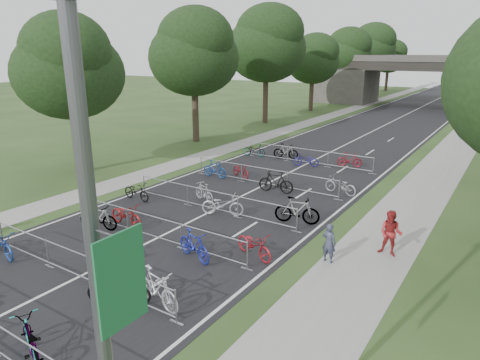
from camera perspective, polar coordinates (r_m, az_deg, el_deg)
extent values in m
cube|color=black|center=(52.61, 20.03, 7.54)|extent=(11.00, 140.00, 0.01)
cube|color=gray|center=(51.38, 28.72, 6.29)|extent=(3.00, 140.00, 0.01)
cube|color=gray|center=(54.81, 12.35, 8.49)|extent=(2.00, 140.00, 0.01)
cube|color=silver|center=(52.61, 20.03, 7.53)|extent=(0.12, 140.00, 0.00)
cube|color=#413F3A|center=(69.92, 13.97, 12.16)|extent=(8.00, 8.00, 5.00)
cube|color=black|center=(66.78, 23.73, 13.75)|extent=(30.00, 8.00, 1.20)
cube|color=#413F3A|center=(63.03, 23.20, 14.62)|extent=(30.00, 0.40, 0.90)
cube|color=#413F3A|center=(70.50, 24.41, 14.58)|extent=(30.00, 0.40, 0.90)
cylinder|color=#4C4C51|center=(5.76, -17.49, -21.94)|extent=(0.18, 0.18, 8.00)
cube|color=#1B6138|center=(4.82, -15.49, -12.82)|extent=(0.03, 0.65, 1.10)
cylinder|color=#33261C|center=(29.30, -20.96, 4.98)|extent=(0.56, 0.56, 4.20)
ellipsoid|color=black|center=(28.83, -21.82, 13.00)|extent=(6.72, 6.72, 5.51)
sphere|color=black|center=(28.02, -22.25, 15.64)|extent=(5.38, 5.38, 5.38)
sphere|color=black|center=(29.57, -21.42, 11.47)|extent=(4.37, 4.37, 4.37)
cylinder|color=#33261C|center=(37.42, -5.96, 8.74)|extent=(0.56, 0.56, 4.72)
ellipsoid|color=black|center=(37.06, -6.19, 15.84)|extent=(7.56, 7.56, 6.20)
sphere|color=black|center=(36.31, -6.02, 18.22)|extent=(6.05, 6.05, 6.05)
sphere|color=black|center=(37.79, -6.25, 14.42)|extent=(4.91, 4.91, 4.91)
cylinder|color=#33261C|center=(47.22, 3.41, 10.77)|extent=(0.56, 0.56, 5.25)
ellipsoid|color=black|center=(46.96, 3.52, 17.03)|extent=(8.40, 8.40, 6.89)
sphere|color=black|center=(46.27, 3.91, 19.11)|extent=(6.72, 6.72, 6.72)
sphere|color=black|center=(47.65, 3.27, 15.76)|extent=(5.46, 5.46, 5.46)
cylinder|color=#33261C|center=(57.92, 9.48, 11.16)|extent=(0.56, 0.56, 4.20)
ellipsoid|color=black|center=(57.68, 9.68, 15.23)|extent=(6.72, 6.72, 5.51)
sphere|color=black|center=(56.97, 10.11, 16.55)|extent=(5.38, 5.38, 5.38)
sphere|color=black|center=(58.37, 9.38, 14.43)|extent=(4.37, 4.37, 4.37)
cylinder|color=#33261C|center=(69.00, 13.68, 12.01)|extent=(0.56, 0.56, 4.72)
ellipsoid|color=black|center=(68.80, 13.95, 15.85)|extent=(7.56, 7.56, 6.20)
sphere|color=black|center=(68.14, 14.39, 17.09)|extent=(6.05, 6.05, 6.05)
sphere|color=black|center=(69.46, 13.64, 15.09)|extent=(4.91, 4.91, 4.91)
cylinder|color=#33261C|center=(80.34, 16.72, 12.58)|extent=(0.56, 0.56, 5.25)
ellipsoid|color=black|center=(80.19, 17.04, 16.24)|extent=(8.40, 8.40, 6.89)
sphere|color=black|center=(79.56, 17.46, 17.42)|extent=(6.72, 6.72, 6.72)
sphere|color=black|center=(80.82, 16.73, 15.51)|extent=(5.46, 5.46, 5.46)
cylinder|color=#33261C|center=(91.89, 18.96, 12.50)|extent=(0.56, 0.56, 4.20)
ellipsoid|color=black|center=(91.74, 19.21, 15.05)|extent=(6.72, 6.72, 5.51)
sphere|color=black|center=(91.09, 19.59, 15.86)|extent=(5.38, 5.38, 5.38)
sphere|color=black|center=(92.36, 18.94, 14.56)|extent=(4.37, 4.37, 4.37)
cylinder|color=#999BA1|center=(15.73, -21.42, -8.80)|extent=(9.20, 0.04, 0.04)
cylinder|color=#999BA1|center=(16.11, -21.09, -11.60)|extent=(9.20, 0.04, 0.04)
cylinder|color=#999BA1|center=(19.64, -29.19, -6.30)|extent=(0.05, 0.05, 1.10)
cube|color=#999BA1|center=(19.83, -28.97, -7.73)|extent=(0.50, 0.08, 0.03)
cylinder|color=#999BA1|center=(17.13, -24.28, -8.88)|extent=(0.05, 0.05, 1.10)
cube|color=#999BA1|center=(17.35, -24.07, -10.48)|extent=(0.50, 0.08, 0.03)
cylinder|color=#999BA1|center=(14.83, -17.66, -12.18)|extent=(0.05, 0.05, 1.10)
cube|color=#999BA1|center=(15.08, -17.48, -13.97)|extent=(0.50, 0.08, 0.03)
cylinder|color=#999BA1|center=(12.85, -8.56, -16.34)|extent=(0.05, 0.05, 1.10)
cube|color=#999BA1|center=(13.15, -8.45, -18.30)|extent=(0.50, 0.08, 0.03)
cylinder|color=#999BA1|center=(17.94, -11.58, -4.77)|extent=(9.20, 0.04, 0.04)
cylinder|color=#999BA1|center=(18.27, -11.42, -7.31)|extent=(9.20, 0.04, 0.04)
cylinder|color=#999BA1|center=(21.44, -20.31, -3.32)|extent=(0.05, 0.05, 1.10)
cube|color=#999BA1|center=(21.62, -20.16, -4.65)|extent=(0.50, 0.08, 0.03)
cylinder|color=#999BA1|center=(19.17, -14.77, -5.17)|extent=(0.05, 0.05, 1.10)
cube|color=#999BA1|center=(19.37, -14.65, -6.64)|extent=(0.50, 0.08, 0.03)
cylinder|color=#999BA1|center=(17.15, -7.80, -7.42)|extent=(0.05, 0.05, 1.10)
cube|color=#999BA1|center=(17.37, -7.73, -9.03)|extent=(0.50, 0.08, 0.03)
cylinder|color=#999BA1|center=(15.47, 0.96, -10.05)|extent=(0.05, 0.05, 1.10)
cube|color=#999BA1|center=(15.72, 0.95, -11.79)|extent=(0.50, 0.08, 0.03)
cylinder|color=#999BA1|center=(20.76, -3.83, -1.46)|extent=(9.20, 0.04, 0.04)
cylinder|color=#999BA1|center=(21.05, -3.79, -3.71)|extent=(9.20, 0.04, 0.04)
cylinder|color=#999BA1|center=(23.86, -12.66, -0.67)|extent=(0.05, 0.05, 1.10)
cube|color=#999BA1|center=(24.02, -12.58, -1.88)|extent=(0.50, 0.08, 0.03)
cylinder|color=#999BA1|center=(21.84, -7.02, -2.00)|extent=(0.05, 0.05, 1.10)
cube|color=#999BA1|center=(22.01, -6.97, -3.32)|extent=(0.50, 0.08, 0.03)
cylinder|color=#999BA1|center=(20.09, -0.31, -3.57)|extent=(0.05, 0.05, 1.10)
cube|color=#999BA1|center=(20.28, -0.30, -4.99)|extent=(0.50, 0.08, 0.03)
cylinder|color=#999BA1|center=(18.67, 7.59, -5.34)|extent=(0.05, 0.05, 1.10)
cube|color=#999BA1|center=(18.88, 7.52, -6.84)|extent=(0.50, 0.08, 0.03)
cylinder|color=#999BA1|center=(24.75, 3.16, 1.57)|extent=(9.20, 0.04, 0.04)
cylinder|color=#999BA1|center=(25.00, 3.12, -0.36)|extent=(9.20, 0.04, 0.04)
cylinder|color=#999BA1|center=(27.40, -5.19, 1.94)|extent=(0.05, 0.05, 1.10)
cube|color=#999BA1|center=(27.54, -5.17, 0.86)|extent=(0.50, 0.08, 0.03)
cylinder|color=#999BA1|center=(25.66, 0.18, 0.98)|extent=(0.05, 0.05, 1.10)
cube|color=#999BA1|center=(25.81, 0.18, -0.16)|extent=(0.50, 0.08, 0.03)
cylinder|color=#999BA1|center=(24.19, 6.27, -0.11)|extent=(0.05, 0.05, 1.10)
cube|color=#999BA1|center=(24.35, 6.23, -1.31)|extent=(0.50, 0.08, 0.03)
cylinder|color=#999BA1|center=(23.03, 13.06, -1.32)|extent=(0.05, 0.05, 1.10)
cube|color=#999BA1|center=(23.20, 12.98, -2.58)|extent=(0.50, 0.08, 0.03)
cylinder|color=#999BA1|center=(29.95, 8.98, 4.06)|extent=(9.20, 0.04, 0.04)
cylinder|color=#999BA1|center=(30.15, 8.90, 2.45)|extent=(9.20, 0.04, 0.04)
cylinder|color=#999BA1|center=(32.17, 1.46, 4.23)|extent=(0.05, 0.05, 1.10)
cube|color=#999BA1|center=(32.29, 1.46, 3.30)|extent=(0.50, 0.08, 0.03)
cylinder|color=#999BA1|center=(30.70, 6.33, 3.52)|extent=(0.05, 0.05, 1.10)
cube|color=#999BA1|center=(30.83, 6.30, 2.55)|extent=(0.50, 0.08, 0.03)
cylinder|color=#999BA1|center=(29.48, 11.64, 2.72)|extent=(0.05, 0.05, 1.10)
cube|color=#999BA1|center=(29.61, 11.58, 1.72)|extent=(0.50, 0.08, 0.03)
cylinder|color=#999BA1|center=(28.54, 17.34, 1.83)|extent=(0.05, 0.05, 1.10)
cube|color=#999BA1|center=(28.68, 17.25, 0.80)|extent=(0.50, 0.08, 0.03)
imported|color=#999BA1|center=(12.70, -26.18, -18.71)|extent=(2.08, 1.36, 1.03)
imported|color=#1B3C94|center=(18.75, -29.14, -7.42)|extent=(2.09, 1.03, 1.05)
imported|color=maroon|center=(16.32, -18.21, -9.38)|extent=(1.92, 1.36, 1.14)
imported|color=black|center=(14.03, -15.91, -13.87)|extent=(2.10, 1.58, 1.06)
imported|color=#B6B8BF|center=(13.64, -11.09, -13.98)|extent=(2.16, 0.94, 1.26)
imported|color=#999BA1|center=(19.76, -18.39, -4.78)|extent=(1.94, 1.02, 1.12)
imported|color=maroon|center=(19.83, -14.92, -4.51)|extent=(2.04, 0.83, 1.05)
imported|color=navy|center=(16.26, -6.14, -8.65)|extent=(2.00, 1.07, 1.15)
imported|color=maroon|center=(16.38, 1.91, -8.64)|extent=(2.03, 1.25, 1.01)
imported|color=black|center=(23.12, -13.63, -1.47)|extent=(1.86, 0.74, 0.96)
imported|color=#95969C|center=(22.31, -4.81, -1.65)|extent=(1.75, 1.04, 1.01)
imported|color=#A5A5AD|center=(20.39, -2.33, -3.31)|extent=(2.16, 1.43, 1.07)
imported|color=#999BA1|center=(19.56, 7.62, -4.07)|extent=(2.15, 1.11, 1.24)
imported|color=navy|center=(26.54, -3.38, 1.44)|extent=(1.78, 0.56, 1.06)
imported|color=maroon|center=(26.49, 0.13, 1.31)|extent=(1.89, 1.36, 0.94)
imported|color=black|center=(23.70, 4.82, -0.28)|extent=(2.08, 0.87, 1.21)
imported|color=#94949B|center=(24.04, 13.23, -0.70)|extent=(1.99, 1.00, 1.00)
imported|color=#999BA1|center=(32.01, 1.89, 3.99)|extent=(1.80, 0.76, 0.92)
imported|color=#999BA1|center=(31.35, 6.12, 3.81)|extent=(1.91, 0.92, 1.11)
imported|color=navy|center=(29.42, 8.79, 2.65)|extent=(1.82, 1.09, 0.91)
imported|color=maroon|center=(29.89, 14.41, 2.63)|extent=(1.73, 0.85, 1.00)
imported|color=#35384F|center=(16.25, 11.77, -8.24)|extent=(0.58, 0.41, 1.52)
imported|color=maroon|center=(17.33, 19.44, -6.76)|extent=(0.89, 0.71, 1.79)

